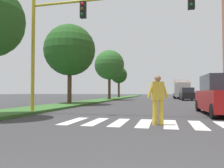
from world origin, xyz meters
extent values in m
plane|color=#38383A|center=(0.00, 30.00, 0.00)|extent=(140.00, 140.00, 0.00)
cube|color=silver|center=(-3.15, 6.64, 0.00)|extent=(0.45, 2.20, 0.01)
cube|color=silver|center=(-2.25, 6.64, 0.00)|extent=(0.45, 2.20, 0.01)
cube|color=silver|center=(-1.35, 6.64, 0.00)|extent=(0.45, 2.20, 0.01)
cube|color=silver|center=(-0.45, 6.64, 0.00)|extent=(0.45, 2.20, 0.01)
cube|color=silver|center=(0.45, 6.64, 0.00)|extent=(0.45, 2.20, 0.01)
cube|color=silver|center=(1.35, 6.64, 0.00)|extent=(0.45, 2.20, 0.01)
cube|color=#386B2D|center=(-7.31, 28.00, 0.07)|extent=(2.70, 64.00, 0.15)
cylinder|color=#4C3823|center=(-7.77, 16.41, 1.79)|extent=(0.36, 0.36, 3.29)
sphere|color=#23561E|center=(-7.77, 16.41, 4.78)|extent=(4.48, 4.48, 4.48)
cylinder|color=#4C3823|center=(-7.00, 27.62, 1.87)|extent=(0.36, 0.36, 3.44)
sphere|color=#2D6628|center=(-7.00, 27.62, 4.81)|extent=(4.06, 4.06, 4.06)
cylinder|color=#4C3823|center=(-7.71, 37.49, 1.72)|extent=(0.36, 0.36, 3.14)
sphere|color=#1E4C19|center=(-7.71, 37.49, 4.19)|extent=(3.03, 3.03, 3.03)
cylinder|color=gold|center=(-6.26, 8.60, 3.15)|extent=(0.18, 0.18, 6.00)
cube|color=black|center=(-3.55, 8.60, 5.10)|extent=(0.28, 0.20, 0.80)
sphere|color=red|center=(-3.55, 8.48, 5.36)|extent=(0.16, 0.16, 0.16)
sphere|color=#4C380F|center=(-3.55, 8.48, 5.10)|extent=(0.16, 0.16, 0.16)
sphere|color=#0F3F19|center=(-3.55, 8.48, 4.84)|extent=(0.16, 0.16, 0.16)
cube|color=black|center=(1.43, 8.60, 5.10)|extent=(0.28, 0.20, 0.80)
sphere|color=#0F3F19|center=(1.43, 8.48, 4.84)|extent=(0.16, 0.16, 0.16)
cylinder|color=gold|center=(0.14, 6.36, 0.42)|extent=(0.20, 0.20, 0.85)
cylinder|color=gold|center=(-0.07, 6.30, 0.42)|extent=(0.20, 0.20, 0.85)
cube|color=gold|center=(0.04, 6.33, 1.16)|extent=(0.43, 0.34, 0.62)
cylinder|color=gold|center=(0.27, 6.40, 1.19)|extent=(0.28, 0.16, 0.58)
cylinder|color=gold|center=(-0.19, 6.26, 1.19)|extent=(0.28, 0.16, 0.58)
sphere|color=#8C664C|center=(0.04, 6.33, 1.58)|extent=(0.27, 0.27, 0.22)
cube|color=maroon|center=(3.06, 10.35, 0.70)|extent=(1.98, 4.63, 0.96)
cube|color=#2D333D|center=(3.06, 10.58, 1.58)|extent=(1.72, 2.56, 0.79)
cylinder|color=black|center=(2.23, 8.48, 0.32)|extent=(0.23, 0.64, 0.64)
cylinder|color=black|center=(2.16, 12.18, 0.32)|extent=(0.23, 0.64, 0.64)
cube|color=black|center=(3.28, 29.30, 0.62)|extent=(1.92, 4.16, 0.80)
cube|color=#2D333D|center=(3.27, 29.50, 1.35)|extent=(1.62, 1.90, 0.66)
cylinder|color=black|center=(4.14, 27.73, 0.32)|extent=(0.24, 0.65, 0.64)
cylinder|color=black|center=(2.54, 27.67, 0.32)|extent=(0.24, 0.65, 0.64)
cylinder|color=black|center=(4.02, 30.93, 0.32)|extent=(0.24, 0.65, 0.64)
cylinder|color=black|center=(2.42, 30.87, 0.32)|extent=(0.24, 0.65, 0.64)
cube|color=#474C51|center=(3.51, 39.49, 0.61)|extent=(1.94, 4.44, 0.78)
cube|color=#2D333D|center=(3.51, 39.71, 1.31)|extent=(1.65, 2.02, 0.64)
cylinder|color=black|center=(4.28, 37.72, 0.32)|extent=(0.24, 0.65, 0.64)
cylinder|color=black|center=(2.63, 37.77, 0.32)|extent=(0.24, 0.65, 0.64)
cylinder|color=black|center=(4.39, 41.21, 0.32)|extent=(0.24, 0.65, 0.64)
cylinder|color=black|center=(2.73, 41.26, 0.32)|extent=(0.24, 0.65, 0.64)
cube|color=#B7B7BC|center=(3.00, 34.38, 1.45)|extent=(2.30, 2.00, 2.20)
cube|color=beige|center=(3.00, 37.48, 1.75)|extent=(2.30, 4.20, 2.70)
cylinder|color=black|center=(4.05, 34.38, 0.45)|extent=(0.30, 0.90, 0.90)
cylinder|color=black|center=(1.95, 34.38, 0.45)|extent=(0.30, 0.90, 0.90)
cylinder|color=black|center=(4.05, 38.53, 0.45)|extent=(0.30, 0.90, 0.90)
cylinder|color=black|center=(1.95, 38.53, 0.45)|extent=(0.30, 0.90, 0.90)
camera|label=1|loc=(0.24, -1.27, 1.13)|focal=35.09mm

